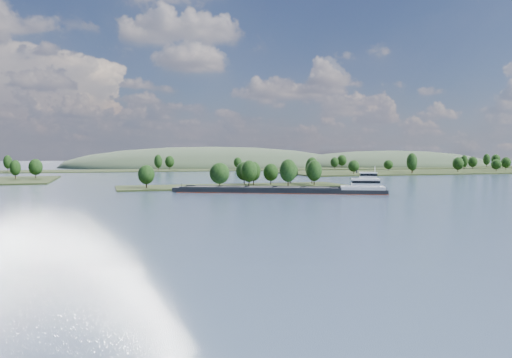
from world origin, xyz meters
name	(u,v)px	position (x,y,z in m)	size (l,w,h in m)	color
ground	(281,199)	(0.00, 120.00, 0.00)	(1800.00, 1800.00, 0.00)	#37475F
tree_island	(249,178)	(6.32, 178.59, 3.78)	(100.00, 32.36, 13.55)	black
right_bank	(477,170)	(232.21, 299.46, 0.96)	(320.00, 90.00, 15.78)	black
back_shoreline	(181,170)	(9.20, 399.71, 0.69)	(900.00, 60.00, 14.95)	black
hill_east	(390,166)	(260.00, 470.00, 0.00)	(260.00, 140.00, 36.00)	#354630
hill_west	(214,167)	(60.00, 500.00, 0.00)	(320.00, 160.00, 44.00)	#354630
cargo_barge	(294,189)	(12.79, 141.55, 1.35)	(75.79, 41.81, 10.72)	black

